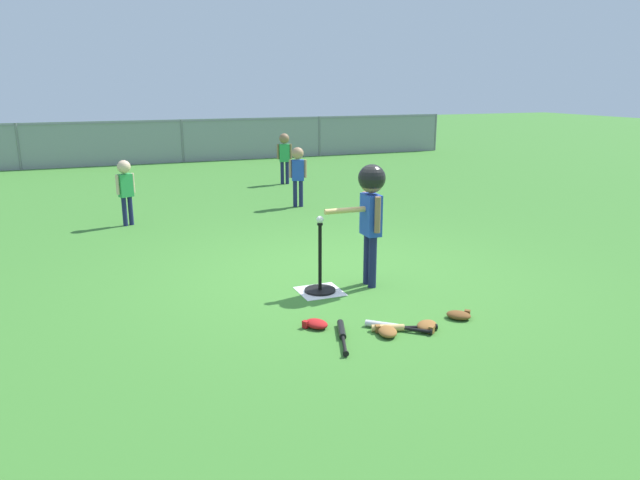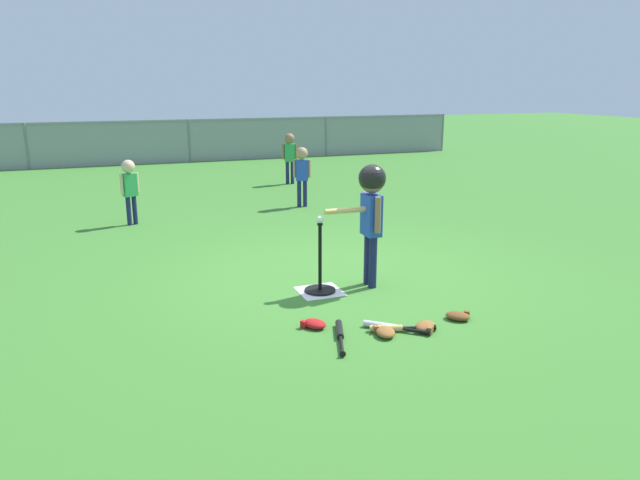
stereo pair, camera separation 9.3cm
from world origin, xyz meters
name	(u,v)px [view 1 (the left image)]	position (x,y,z in m)	size (l,w,h in m)	color
ground_plane	(336,275)	(0.00, 0.00, 0.00)	(60.00, 60.00, 0.00)	#3D7A2D
home_plate	(320,291)	(-0.37, -0.43, 0.00)	(0.44, 0.44, 0.01)	white
batting_tee	(320,281)	(-0.37, -0.43, 0.12)	(0.32, 0.32, 0.72)	black
baseball_on_tee	(320,220)	(-0.37, -0.43, 0.76)	(0.07, 0.07, 0.07)	white
batter_child	(371,200)	(0.19, -0.44, 0.92)	(0.65, 0.37, 1.29)	#191E4C
fielder_near_right	(125,184)	(-1.97, 3.37, 0.63)	(0.27, 0.20, 0.99)	#191E4C
fielder_near_left	(298,169)	(0.88, 3.74, 0.66)	(0.30, 0.20, 1.03)	#191E4C
fielder_deep_right	(284,152)	(1.43, 6.12, 0.69)	(0.31, 0.21, 1.07)	#191E4C
spare_bat_silver	(389,326)	(-0.17, -1.55, 0.03)	(0.48, 0.43, 0.06)	silver
spare_bat_wood	(395,328)	(-0.14, -1.60, 0.03)	(0.56, 0.24, 0.06)	#DBB266
spare_bat_black	(342,333)	(-0.60, -1.53, 0.03)	(0.26, 0.61, 0.06)	black
glove_by_plate	(316,324)	(-0.74, -1.28, 0.04)	(0.25, 0.27, 0.07)	#B21919
glove_near_bats	(459,315)	(0.54, -1.58, 0.04)	(0.27, 0.27, 0.07)	brown
glove_tossed_aside	(387,331)	(-0.24, -1.66, 0.04)	(0.22, 0.26, 0.07)	brown
glove_outfield_drop	(427,326)	(0.14, -1.68, 0.04)	(0.27, 0.26, 0.07)	brown
outfield_fence	(182,139)	(0.00, 10.57, 0.62)	(16.06, 0.06, 1.15)	slate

